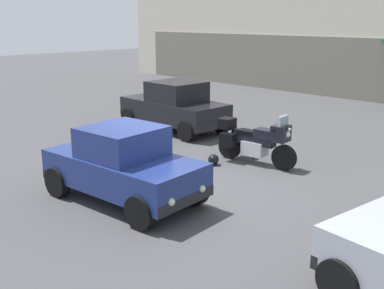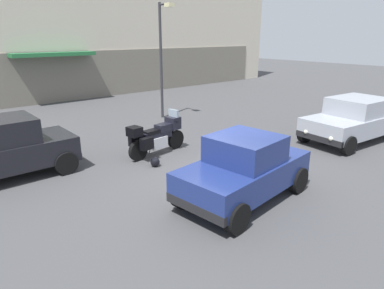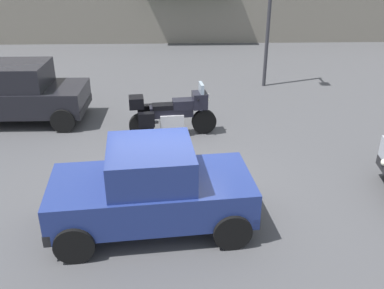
% 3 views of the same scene
% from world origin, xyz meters
% --- Properties ---
extents(ground_plane, '(80.00, 80.00, 0.00)m').
position_xyz_m(ground_plane, '(0.00, 0.00, 0.00)').
color(ground_plane, '#424244').
extents(motorcycle, '(2.26, 0.86, 1.36)m').
position_xyz_m(motorcycle, '(0.03, 2.69, 0.62)').
color(motorcycle, black).
rests_on(motorcycle, ground).
extents(helmet, '(0.28, 0.28, 0.28)m').
position_xyz_m(helmet, '(-0.63, 1.85, 0.14)').
color(helmet, black).
rests_on(helmet, ground).
extents(car_hatchback_near, '(3.89, 1.80, 1.64)m').
position_xyz_m(car_hatchback_near, '(-4.22, 3.78, 0.81)').
color(car_hatchback_near, black).
rests_on(car_hatchback_near, ground).
extents(car_compact_side, '(3.58, 2.01, 1.56)m').
position_xyz_m(car_compact_side, '(-0.25, -1.23, 0.77)').
color(car_compact_side, navy).
rests_on(car_compact_side, ground).
extents(bollard_curbside, '(0.16, 0.16, 0.78)m').
position_xyz_m(bollard_curbside, '(-6.87, 6.86, 0.42)').
color(bollard_curbside, '#333338').
rests_on(bollard_curbside, ground).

